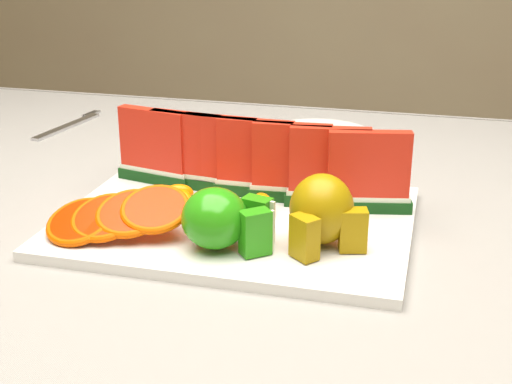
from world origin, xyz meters
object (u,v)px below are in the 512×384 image
object	(u,v)px
pear_cluster	(323,212)
side_plate	(318,136)
apple_cluster	(222,219)
fork	(70,125)
platter	(237,221)

from	to	relation	value
pear_cluster	side_plate	bearing A→B (deg)	100.47
apple_cluster	fork	world-z (taller)	apple_cluster
pear_cluster	side_plate	xyz separation A→B (m)	(-0.08, 0.42, -0.05)
apple_cluster	side_plate	size ratio (longest dim) A/B	0.45
platter	pear_cluster	bearing A→B (deg)	-25.58
apple_cluster	fork	xyz separation A→B (m)	(-0.41, 0.42, -0.04)
pear_cluster	side_plate	distance (m)	0.43
platter	pear_cluster	xyz separation A→B (m)	(0.11, -0.05, 0.04)
pear_cluster	fork	distance (m)	0.64
platter	side_plate	world-z (taller)	platter
platter	apple_cluster	world-z (taller)	apple_cluster
pear_cluster	platter	bearing A→B (deg)	154.42
apple_cluster	pear_cluster	distance (m)	0.11
pear_cluster	side_plate	size ratio (longest dim) A/B	0.43
side_plate	fork	xyz separation A→B (m)	(-0.43, -0.04, -0.00)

